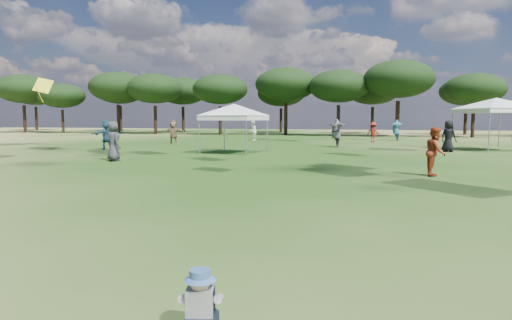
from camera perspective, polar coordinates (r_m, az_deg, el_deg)
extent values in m
cylinder|color=black|center=(63.39, -28.46, 4.84)|extent=(0.40, 0.40, 3.51)
ellipsoid|color=black|center=(63.51, -28.63, 8.33)|extent=(6.82, 6.82, 3.68)
cylinder|color=black|center=(59.50, -24.35, 4.73)|extent=(0.33, 0.33, 2.92)
ellipsoid|color=black|center=(59.57, -24.48, 7.82)|extent=(5.67, 5.67, 3.06)
cylinder|color=black|center=(54.97, -17.86, 5.23)|extent=(0.40, 0.40, 3.49)
ellipsoid|color=black|center=(55.10, -17.98, 9.22)|extent=(6.79, 6.79, 3.66)
cylinder|color=black|center=(52.09, -13.26, 5.24)|extent=(0.38, 0.38, 3.32)
ellipsoid|color=black|center=(52.21, -13.35, 9.25)|extent=(6.44, 6.44, 3.47)
cylinder|color=black|center=(47.97, -4.78, 5.25)|extent=(0.36, 0.36, 3.14)
ellipsoid|color=black|center=(48.08, -4.81, 9.38)|extent=(6.11, 6.11, 3.29)
cylinder|color=black|center=(47.49, 3.99, 5.45)|extent=(0.40, 0.40, 3.46)
ellipsoid|color=black|center=(47.64, 4.02, 10.04)|extent=(6.73, 6.73, 3.63)
cylinder|color=black|center=(45.52, 10.91, 5.20)|extent=(0.37, 0.37, 3.21)
ellipsoid|color=black|center=(45.64, 10.99, 9.63)|extent=(6.24, 6.24, 3.36)
cylinder|color=black|center=(44.99, 18.33, 5.23)|extent=(0.41, 0.41, 3.56)
ellipsoid|color=black|center=(45.16, 18.48, 10.20)|extent=(6.91, 6.91, 3.73)
cylinder|color=black|center=(46.20, 26.94, 4.50)|extent=(0.33, 0.33, 2.88)
ellipsoid|color=black|center=(46.28, 27.12, 8.42)|extent=(5.60, 5.60, 3.02)
cylinder|color=black|center=(73.92, -27.23, 4.92)|extent=(0.41, 0.41, 3.56)
ellipsoid|color=black|center=(74.03, -27.37, 7.96)|extent=(6.92, 6.92, 3.73)
cylinder|color=black|center=(64.64, -17.59, 5.30)|extent=(0.41, 0.41, 3.62)
ellipsoid|color=black|center=(64.76, -17.70, 8.83)|extent=(7.03, 7.03, 3.79)
cylinder|color=black|center=(57.71, -9.68, 5.36)|extent=(0.39, 0.39, 3.37)
ellipsoid|color=black|center=(57.82, -9.74, 9.03)|extent=(6.54, 6.54, 3.53)
cylinder|color=black|center=(55.27, 3.35, 5.29)|extent=(0.36, 0.36, 3.11)
ellipsoid|color=black|center=(55.36, 3.37, 8.83)|extent=(6.05, 6.05, 3.26)
cylinder|color=black|center=(53.28, 15.24, 5.14)|extent=(0.37, 0.37, 3.20)
ellipsoid|color=black|center=(53.38, 15.34, 8.92)|extent=(6.21, 6.21, 3.35)
cylinder|color=black|center=(53.02, 26.14, 4.65)|extent=(0.34, 0.34, 2.99)
ellipsoid|color=black|center=(53.11, 26.29, 8.20)|extent=(5.81, 5.81, 3.13)
cylinder|color=gray|center=(22.00, -7.57, 3.24)|extent=(0.06, 0.06, 1.90)
cylinder|color=gray|center=(20.72, -1.34, 3.15)|extent=(0.06, 0.06, 1.90)
cylinder|color=gray|center=(24.28, -4.27, 3.49)|extent=(0.06, 0.06, 1.90)
cylinder|color=gray|center=(23.13, 1.51, 3.40)|extent=(0.06, 0.06, 1.90)
cube|color=white|center=(22.48, -2.93, 5.63)|extent=(3.21, 3.21, 0.25)
pyramid|color=white|center=(22.49, -2.94, 7.47)|extent=(5.64, 5.64, 0.60)
cylinder|color=gray|center=(25.56, 28.65, 3.38)|extent=(0.06, 0.06, 2.30)
cylinder|color=gray|center=(28.10, 24.69, 3.69)|extent=(0.06, 0.06, 2.30)
cylinder|color=gray|center=(29.98, 29.68, 3.56)|extent=(0.06, 0.06, 2.30)
cube|color=white|center=(27.76, 29.32, 5.75)|extent=(4.39, 4.39, 0.25)
pyramid|color=white|center=(27.78, 29.39, 7.24)|extent=(6.11, 6.11, 0.60)
cube|color=black|center=(4.06, -8.20, -20.38)|extent=(0.14, 0.23, 0.10)
cube|color=black|center=(4.04, -5.74, -20.51)|extent=(0.14, 0.23, 0.10)
cube|color=white|center=(3.79, -7.42, -18.25)|extent=(0.26, 0.22, 0.24)
cylinder|color=white|center=(3.87, -9.54, -17.74)|extent=(0.13, 0.24, 0.15)
cylinder|color=white|center=(3.83, -4.96, -17.95)|extent=(0.13, 0.24, 0.15)
sphere|color=#E0B293|center=(3.73, -7.45, -15.93)|extent=(0.16, 0.16, 0.16)
cone|color=#4F83B8|center=(3.71, -7.46, -15.38)|extent=(0.27, 0.27, 0.03)
cylinder|color=#4F83B8|center=(3.70, -7.47, -14.83)|extent=(0.18, 0.18, 0.07)
imported|color=maroon|center=(33.80, 15.37, 3.59)|extent=(1.14, 0.91, 1.54)
imported|color=white|center=(34.01, -0.45, 3.88)|extent=(0.67, 0.83, 1.64)
imported|color=#265A73|center=(36.92, 18.19, 3.81)|extent=(1.45, 2.16, 1.73)
imported|color=black|center=(25.51, 24.28, 2.91)|extent=(0.99, 0.96, 1.72)
imported|color=maroon|center=(14.62, 22.81, 1.03)|extent=(0.71, 0.84, 1.55)
imported|color=#323136|center=(19.22, -18.48, 2.39)|extent=(0.99, 0.92, 1.71)
imported|color=navy|center=(26.55, -19.31, 3.19)|extent=(1.44, 1.55, 1.73)
imported|color=#8C684C|center=(30.83, -10.97, 3.67)|extent=(1.65, 0.82, 1.71)
imported|color=#444348|center=(27.54, 10.65, 3.56)|extent=(1.63, 2.22, 1.80)
plane|color=yellow|center=(32.06, -26.51, 8.89)|extent=(1.34, 1.45, 1.19)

